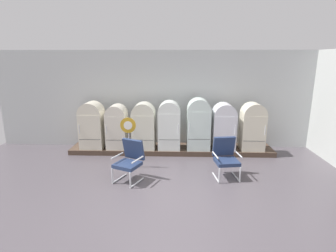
{
  "coord_description": "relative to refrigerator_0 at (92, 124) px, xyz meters",
  "views": [
    {
      "loc": [
        0.17,
        -5.25,
        2.97
      ],
      "look_at": [
        -0.1,
        2.75,
        0.93
      ],
      "focal_mm": 28.64,
      "sensor_mm": 36.0,
      "label": 1
    }
  ],
  "objects": [
    {
      "name": "refrigerator_2",
      "position": [
        1.65,
        -0.01,
        -0.01
      ],
      "size": [
        0.71,
        0.64,
        1.47
      ],
      "color": "silver",
      "rests_on": "display_plinth"
    },
    {
      "name": "refrigerator_3",
      "position": [
        2.46,
        -0.02,
        0.03
      ],
      "size": [
        0.69,
        0.64,
        1.52
      ],
      "color": "white",
      "rests_on": "display_plinth"
    },
    {
      "name": "ground",
      "position": [
        2.52,
        -2.91,
        -0.96
      ],
      "size": [
        12.0,
        10.0,
        0.05
      ],
      "primitive_type": "cube",
      "color": "#4D464C"
    },
    {
      "name": "refrigerator_5",
      "position": [
        4.16,
        0.01,
        -0.01
      ],
      "size": [
        0.7,
        0.68,
        1.46
      ],
      "color": "white",
      "rests_on": "display_plinth"
    },
    {
      "name": "sign_stand",
      "position": [
        1.39,
        -1.24,
        -0.26
      ],
      "size": [
        0.42,
        0.32,
        1.43
      ],
      "color": "#2D2D30",
      "rests_on": "ground"
    },
    {
      "name": "armchair_right",
      "position": [
        3.94,
        -1.72,
        -0.38
      ],
      "size": [
        0.69,
        0.74,
        1.02
      ],
      "color": "silver",
      "rests_on": "ground"
    },
    {
      "name": "side_wall_right",
      "position": [
        7.18,
        -0.43,
        0.66
      ],
      "size": [
        0.16,
        2.2,
        3.22
      ],
      "color": "silver",
      "rests_on": "ground"
    },
    {
      "name": "refrigerator_1",
      "position": [
        0.79,
        -0.0,
        -0.04
      ],
      "size": [
        0.63,
        0.66,
        1.39
      ],
      "color": "silver",
      "rests_on": "display_plinth"
    },
    {
      "name": "refrigerator_4",
      "position": [
        3.37,
        0.01,
        0.07
      ],
      "size": [
        0.71,
        0.68,
        1.61
      ],
      "color": "silver",
      "rests_on": "display_plinth"
    },
    {
      "name": "refrigerator_6",
      "position": [
        5.05,
        -0.02,
        0.0
      ],
      "size": [
        0.71,
        0.62,
        1.48
      ],
      "color": "beige",
      "rests_on": "display_plinth"
    },
    {
      "name": "armchair_left",
      "position": [
        1.54,
        -2.02,
        -0.38
      ],
      "size": [
        0.8,
        0.84,
        1.02
      ],
      "color": "silver",
      "rests_on": "ground"
    },
    {
      "name": "display_plinth",
      "position": [
        2.52,
        0.12,
        -0.85
      ],
      "size": [
        6.46,
        0.95,
        0.16
      ],
      "primitive_type": "cube",
      "color": "#48372B",
      "rests_on": "ground"
    },
    {
      "name": "refrigerator_0",
      "position": [
        0.0,
        0.0,
        0.0
      ],
      "size": [
        0.72,
        0.67,
        1.48
      ],
      "color": "beige",
      "rests_on": "display_plinth"
    },
    {
      "name": "back_wall",
      "position": [
        2.52,
        0.75,
        0.69
      ],
      "size": [
        11.76,
        0.12,
        3.22
      ],
      "color": "silver",
      "rests_on": "ground"
    }
  ]
}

